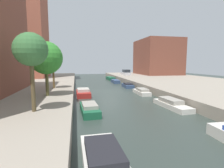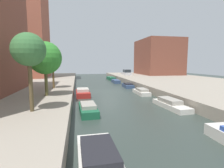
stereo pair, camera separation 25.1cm
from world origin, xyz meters
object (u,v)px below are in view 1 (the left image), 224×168
Objects in this scene: apartment_tower_far at (20,21)px; moored_boat_left_2 at (83,93)px; street_tree_2 at (53,60)px; parked_car at (126,73)px; moored_boat_right_1 at (172,104)px; moored_boat_right_2 at (142,92)px; moored_boat_left_1 at (89,109)px; moored_boat_right_5 at (110,78)px; moored_boat_right_4 at (115,81)px; street_tree_0 at (31,50)px; low_block_right at (157,57)px; street_tree_1 at (46,58)px; moored_boat_left_0 at (104,159)px; moored_boat_right_3 at (128,85)px.

apartment_tower_far is 6.60× the size of moored_boat_left_2.
street_tree_2 is 1.25× the size of moored_boat_left_2.
parked_car is 30.18m from moored_boat_right_1.
moored_boat_right_1 is 1.19× the size of moored_boat_right_2.
moored_boat_right_5 is at bearing 75.11° from moored_boat_left_1.
moored_boat_right_2 reaches higher than moored_boat_right_4.
parked_car is (15.80, 32.26, -3.31)m from street_tree_0.
moored_boat_right_1 is at bearing -114.19° from low_block_right.
moored_boat_left_2 is at bearing 178.24° from moored_boat_right_2.
moored_boat_right_5 is (7.67, 20.64, -0.06)m from moored_boat_left_2.
moored_boat_right_4 is (-4.96, -8.95, -1.27)m from parked_car.
low_block_right is 2.96× the size of moored_boat_right_5.
parked_car is (15.80, 26.73, -2.99)m from street_tree_1.
street_tree_0 is 7.94m from moored_boat_left_0.
moored_boat_right_1 is 13.80m from moored_boat_right_3.
moored_boat_right_5 is at bearing -158.88° from parked_car.
street_tree_1 reaches higher than moored_boat_left_1.
street_tree_1 is 1.13× the size of parked_car.
moored_boat_left_2 reaches higher than moored_boat_right_3.
street_tree_1 reaches higher than moored_boat_right_3.
moored_boat_right_1 is at bearing 1.01° from moored_boat_left_1.
moored_boat_left_2 is 10.75m from moored_boat_right_1.
parked_car is at bearing 81.51° from moored_boat_right_1.
street_tree_1 is 31.19m from parked_car.
low_block_right is 28.46m from moored_boat_right_2.
street_tree_0 is 1.39× the size of moored_boat_right_3.
moored_boat_right_3 is at bearing -128.79° from low_block_right.
moored_boat_left_0 is 29.51m from moored_boat_right_4.
moored_boat_right_3 is at bearing 43.30° from street_tree_1.
moored_boat_right_1 is 20.88m from moored_boat_right_4.
low_block_right reaches higher than moored_boat_right_2.
moored_boat_left_1 is at bearing -178.99° from moored_boat_right_1.
street_tree_1 reaches higher than street_tree_0.
moored_boat_left_1 is (3.75, 2.31, -4.55)m from street_tree_0.
moored_boat_right_1 is at bearing -89.77° from moored_boat_right_5.
moored_boat_left_0 is 1.20× the size of moored_boat_left_2.
apartment_tower_far is at bearing 126.26° from moored_boat_right_1.
apartment_tower_far reaches higher than moored_boat_right_5.
street_tree_1 is 1.33× the size of moored_boat_right_2.
moored_boat_right_1 is at bearing 12.14° from street_tree_0.
street_tree_0 is 20.35m from moored_boat_right_3.
low_block_right reaches higher than moored_boat_right_1.
street_tree_0 is 11.41m from moored_boat_left_2.
moored_boat_right_5 is (7.53, 35.82, 0.02)m from moored_boat_left_0.
parked_car is 5.05m from moored_boat_right_5.
street_tree_2 reaches higher than moored_boat_left_1.
low_block_right is 37.96m from street_tree_1.
moored_boat_left_1 is at bearing -40.73° from street_tree_1.
moored_boat_left_2 is 0.97× the size of moored_boat_right_4.
apartment_tower_far is 6.37× the size of moored_boat_right_4.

